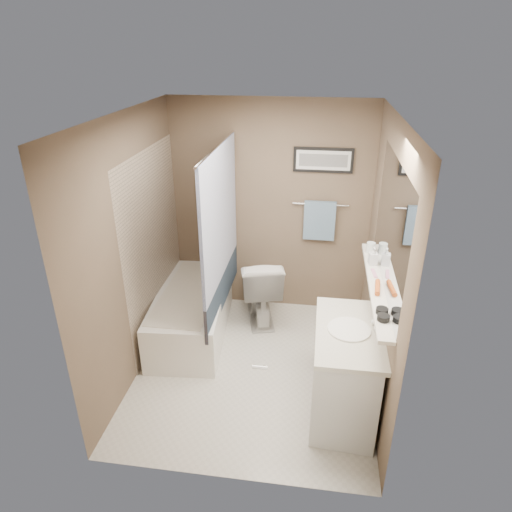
# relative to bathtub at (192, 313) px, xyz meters

# --- Properties ---
(ground) EXTENTS (2.50, 2.50, 0.00)m
(ground) POSITION_rel_bathtub_xyz_m (0.75, -0.51, -0.25)
(ground) COLOR silver
(ground) RESTS_ON ground
(ceiling) EXTENTS (2.20, 2.50, 0.04)m
(ceiling) POSITION_rel_bathtub_xyz_m (0.75, -0.51, 2.13)
(ceiling) COLOR silver
(ceiling) RESTS_ON wall_back
(wall_back) EXTENTS (2.20, 0.04, 2.40)m
(wall_back) POSITION_rel_bathtub_xyz_m (0.75, 0.72, 0.95)
(wall_back) COLOR brown
(wall_back) RESTS_ON ground
(wall_front) EXTENTS (2.20, 0.04, 2.40)m
(wall_front) POSITION_rel_bathtub_xyz_m (0.75, -1.74, 0.95)
(wall_front) COLOR brown
(wall_front) RESTS_ON ground
(wall_left) EXTENTS (0.04, 2.50, 2.40)m
(wall_left) POSITION_rel_bathtub_xyz_m (-0.33, -0.51, 0.95)
(wall_left) COLOR brown
(wall_left) RESTS_ON ground
(wall_right) EXTENTS (0.04, 2.50, 2.40)m
(wall_right) POSITION_rel_bathtub_xyz_m (1.83, -0.51, 0.95)
(wall_right) COLOR brown
(wall_right) RESTS_ON ground
(tile_surround) EXTENTS (0.02, 1.55, 2.00)m
(tile_surround) POSITION_rel_bathtub_xyz_m (-0.34, -0.01, 0.75)
(tile_surround) COLOR tan
(tile_surround) RESTS_ON wall_left
(curtain_rod) EXTENTS (0.02, 1.55, 0.02)m
(curtain_rod) POSITION_rel_bathtub_xyz_m (0.35, -0.01, 1.80)
(curtain_rod) COLOR silver
(curtain_rod) RESTS_ON wall_left
(curtain_upper) EXTENTS (0.03, 1.45, 1.28)m
(curtain_upper) POSITION_rel_bathtub_xyz_m (0.35, -0.01, 1.15)
(curtain_upper) COLOR silver
(curtain_upper) RESTS_ON curtain_rod
(curtain_lower) EXTENTS (0.03, 1.45, 0.36)m
(curtain_lower) POSITION_rel_bathtub_xyz_m (0.35, -0.01, 0.33)
(curtain_lower) COLOR #243344
(curtain_lower) RESTS_ON curtain_rod
(mirror) EXTENTS (0.02, 1.60, 1.00)m
(mirror) POSITION_rel_bathtub_xyz_m (1.84, -0.66, 1.37)
(mirror) COLOR silver
(mirror) RESTS_ON wall_right
(shelf) EXTENTS (0.12, 1.60, 0.03)m
(shelf) POSITION_rel_bathtub_xyz_m (1.79, -0.66, 0.85)
(shelf) COLOR silver
(shelf) RESTS_ON wall_right
(towel_bar) EXTENTS (0.60, 0.02, 0.02)m
(towel_bar) POSITION_rel_bathtub_xyz_m (1.30, 0.70, 1.05)
(towel_bar) COLOR silver
(towel_bar) RESTS_ON wall_back
(towel) EXTENTS (0.34, 0.05, 0.44)m
(towel) POSITION_rel_bathtub_xyz_m (1.30, 0.68, 0.87)
(towel) COLOR #90B6D1
(towel) RESTS_ON towel_bar
(art_frame) EXTENTS (0.62, 0.02, 0.26)m
(art_frame) POSITION_rel_bathtub_xyz_m (1.30, 0.72, 1.53)
(art_frame) COLOR black
(art_frame) RESTS_ON wall_back
(art_mat) EXTENTS (0.56, 0.00, 0.20)m
(art_mat) POSITION_rel_bathtub_xyz_m (1.30, 0.71, 1.53)
(art_mat) COLOR white
(art_mat) RESTS_ON art_frame
(art_image) EXTENTS (0.50, 0.00, 0.13)m
(art_image) POSITION_rel_bathtub_xyz_m (1.30, 0.70, 1.53)
(art_image) COLOR #595959
(art_image) RESTS_ON art_mat
(door) EXTENTS (0.80, 0.02, 2.00)m
(door) POSITION_rel_bathtub_xyz_m (1.30, -1.75, 0.75)
(door) COLOR silver
(door) RESTS_ON wall_front
(door_handle) EXTENTS (0.10, 0.02, 0.02)m
(door_handle) POSITION_rel_bathtub_xyz_m (0.97, -1.70, 0.75)
(door_handle) COLOR silver
(door_handle) RESTS_ON door
(bathtub) EXTENTS (0.82, 1.55, 0.50)m
(bathtub) POSITION_rel_bathtub_xyz_m (0.00, 0.00, 0.00)
(bathtub) COLOR white
(bathtub) RESTS_ON ground
(tub_rim) EXTENTS (0.56, 1.36, 0.02)m
(tub_rim) POSITION_rel_bathtub_xyz_m (-0.00, 0.00, 0.25)
(tub_rim) COLOR silver
(tub_rim) RESTS_ON bathtub
(toilet) EXTENTS (0.62, 0.86, 0.79)m
(toilet) POSITION_rel_bathtub_xyz_m (0.68, 0.39, 0.15)
(toilet) COLOR silver
(toilet) RESTS_ON ground
(vanity) EXTENTS (0.56, 0.93, 0.80)m
(vanity) POSITION_rel_bathtub_xyz_m (1.60, -0.96, 0.15)
(vanity) COLOR silver
(vanity) RESTS_ON ground
(countertop) EXTENTS (0.54, 0.96, 0.04)m
(countertop) POSITION_rel_bathtub_xyz_m (1.59, -0.96, 0.57)
(countertop) COLOR beige
(countertop) RESTS_ON vanity
(sink_basin) EXTENTS (0.34, 0.34, 0.01)m
(sink_basin) POSITION_rel_bathtub_xyz_m (1.58, -0.96, 0.60)
(sink_basin) COLOR white
(sink_basin) RESTS_ON countertop
(faucet_spout) EXTENTS (0.02, 0.02, 0.10)m
(faucet_spout) POSITION_rel_bathtub_xyz_m (1.78, -0.96, 0.64)
(faucet_spout) COLOR white
(faucet_spout) RESTS_ON countertop
(faucet_knob) EXTENTS (0.05, 0.05, 0.05)m
(faucet_knob) POSITION_rel_bathtub_xyz_m (1.78, -0.86, 0.62)
(faucet_knob) COLOR white
(faucet_knob) RESTS_ON countertop
(candle_bowl_near) EXTENTS (0.09, 0.09, 0.04)m
(candle_bowl_near) POSITION_rel_bathtub_xyz_m (1.79, -1.20, 0.89)
(candle_bowl_near) COLOR black
(candle_bowl_near) RESTS_ON shelf
(candle_bowl_far) EXTENTS (0.09, 0.09, 0.04)m
(candle_bowl_far) POSITION_rel_bathtub_xyz_m (1.79, -1.11, 0.89)
(candle_bowl_far) COLOR black
(candle_bowl_far) RESTS_ON shelf
(hair_brush_front) EXTENTS (0.06, 0.22, 0.04)m
(hair_brush_front) POSITION_rel_bathtub_xyz_m (1.79, -0.76, 0.89)
(hair_brush_front) COLOR #C0501B
(hair_brush_front) RESTS_ON shelf
(pink_comb) EXTENTS (0.05, 0.16, 0.01)m
(pink_comb) POSITION_rel_bathtub_xyz_m (1.79, -0.49, 0.87)
(pink_comb) COLOR pink
(pink_comb) RESTS_ON shelf
(glass_jar) EXTENTS (0.08, 0.08, 0.10)m
(glass_jar) POSITION_rel_bathtub_xyz_m (1.79, -0.06, 0.92)
(glass_jar) COLOR white
(glass_jar) RESTS_ON shelf
(soap_bottle) EXTENTS (0.08, 0.08, 0.16)m
(soap_bottle) POSITION_rel_bathtub_xyz_m (1.79, -0.31, 0.95)
(soap_bottle) COLOR #999999
(soap_bottle) RESTS_ON shelf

